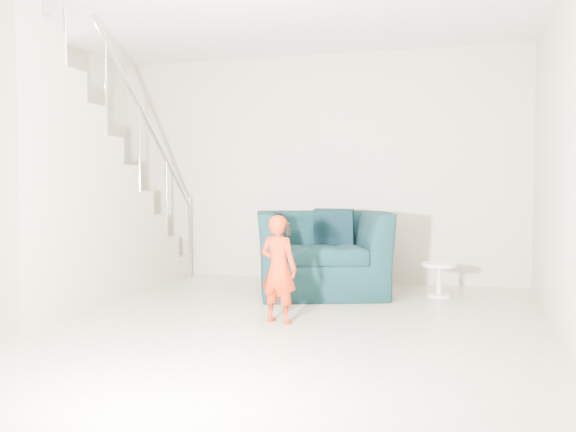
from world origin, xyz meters
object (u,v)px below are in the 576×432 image
object	(u,v)px
toddler	(278,269)
staircase	(53,206)
side_table	(439,274)
armchair	(321,252)

from	to	relation	value
toddler	staircase	bearing A→B (deg)	10.43
toddler	side_table	bearing A→B (deg)	-114.23
armchair	staircase	bearing A→B (deg)	-170.80
staircase	toddler	bearing A→B (deg)	-3.50
side_table	staircase	xyz separation A→B (m)	(-3.53, -1.44, 0.71)
armchair	toddler	size ratio (longest dim) A/B	1.48
side_table	armchair	bearing A→B (deg)	-172.54
toddler	staircase	xyz separation A→B (m)	(-2.30, 0.14, 0.50)
toddler	side_table	distance (m)	2.02
toddler	staircase	size ratio (longest dim) A/B	0.25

